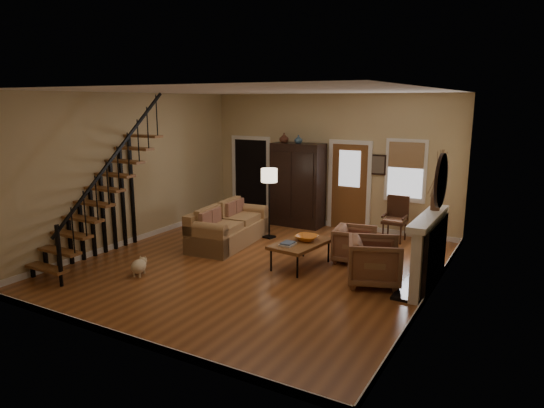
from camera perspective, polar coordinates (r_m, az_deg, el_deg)
The scene contains 15 objects.
room at distance 10.82m, azimuth 1.17°, elevation 3.43°, with size 7.00×7.33×3.30m.
staircase at distance 9.90m, azimuth -19.75°, elevation 2.47°, with size 0.94×2.80×3.20m, color brown, non-canonical shape.
fireplace at distance 8.64m, azimuth 18.18°, elevation -4.61°, with size 0.33×1.95×2.30m.
armoire at distance 12.24m, azimuth 3.07°, elevation 2.26°, with size 1.30×0.60×2.10m, color black, non-canonical shape.
vase_a at distance 12.17m, azimuth 1.43°, elevation 7.78°, with size 0.24×0.24×0.25m, color #4C2619.
vase_b at distance 11.99m, azimuth 3.13°, elevation 7.61°, with size 0.20×0.20×0.21m, color #334C60.
sofa at distance 10.78m, azimuth -5.12°, elevation -2.59°, with size 0.95×2.20×0.82m, color #9D7447, non-canonical shape.
coffee_table at distance 9.35m, azimuth 3.38°, elevation -5.92°, with size 0.74×1.27×0.49m, color brown, non-canonical shape.
bowl at distance 9.38m, azimuth 4.09°, elevation -3.99°, with size 0.43×0.43×0.11m, color orange.
books at distance 9.07m, azimuth 1.89°, elevation -4.68°, with size 0.23×0.32×0.06m, color beige, non-canonical shape.
armchair_left at distance 8.60m, azimuth 11.98°, elevation -6.63°, with size 0.88×0.90×0.82m, color brown.
armchair_right at distance 9.71m, azimuth 9.68°, elevation -4.72°, with size 0.75×0.78×0.71m, color brown.
floor_lamp at distance 11.13m, azimuth -0.33°, elevation 0.04°, with size 0.37×0.37×1.63m, color black, non-canonical shape.
side_chair at distance 11.29m, azimuth 14.25°, elevation -1.74°, with size 0.54×0.54×1.02m, color #391F12, non-canonical shape.
dog at distance 9.22m, azimuth -15.41°, elevation -7.20°, with size 0.25×0.42×0.31m, color beige, non-canonical shape.
Camera 1 is at (4.65, -7.67, 3.12)m, focal length 32.00 mm.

